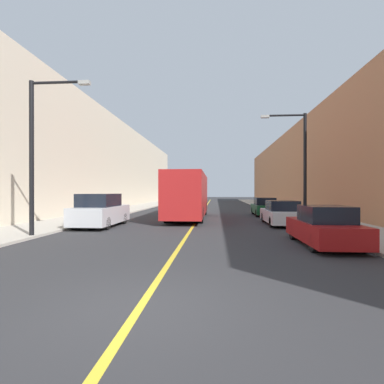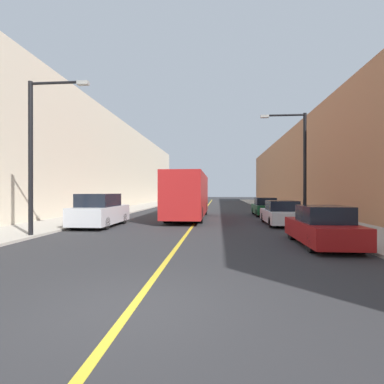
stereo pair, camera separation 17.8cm
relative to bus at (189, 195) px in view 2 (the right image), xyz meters
name	(u,v)px [view 2 (the right image)]	position (x,y,z in m)	size (l,w,h in m)	color
ground_plane	(130,310)	(0.73, -17.34, -1.78)	(200.00, 200.00, 0.00)	#2D2D30
sidewalk_left	(136,208)	(-7.65, 12.66, -1.73)	(3.83, 72.00, 0.11)	#B2AA9E
sidewalk_right	(278,208)	(9.11, 12.66, -1.73)	(3.83, 72.00, 0.11)	#B2AA9E
building_row_left	(104,164)	(-11.56, 12.66, 3.60)	(4.00, 72.00, 10.76)	beige
building_row_right	(314,167)	(13.03, 12.66, 3.05)	(4.00, 72.00, 9.66)	#B2724C
road_center_line	(206,209)	(0.73, 12.66, -1.78)	(0.16, 72.00, 0.01)	gold
bus	(189,195)	(0.00, 0.00, 0.00)	(2.50, 10.89, 3.31)	#AD1E1E
parked_suv_left	(100,211)	(-4.59, -5.61, -0.90)	(2.01, 4.74, 1.90)	silver
car_right_near	(322,228)	(6.12, -10.81, -1.10)	(1.78, 4.36, 1.51)	maroon
car_right_mid	(281,214)	(6.05, -3.81, -1.11)	(1.89, 4.64, 1.48)	silver
car_right_far	(265,207)	(6.12, 3.12, -1.10)	(1.77, 4.31, 1.51)	#145128
street_lamp_left	(36,146)	(-5.76, -9.85, 2.27)	(2.76, 0.24, 6.79)	black
street_lamp_right	(300,159)	(7.22, -3.63, 2.22)	(2.76, 0.24, 6.70)	black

